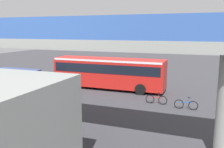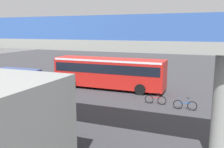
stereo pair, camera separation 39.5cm
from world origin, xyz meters
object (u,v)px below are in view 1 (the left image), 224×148
object	(u,v)px
bicycle_red	(156,99)
traffic_sign	(139,67)
city_bus	(109,71)
bicycle_blue	(186,105)
pedestrian	(107,75)
parked_van	(16,78)

from	to	relation	value
bicycle_red	traffic_sign	distance (m)	7.87
city_bus	bicycle_blue	distance (m)	9.14
bicycle_red	traffic_sign	size ratio (longest dim) A/B	0.63
city_bus	pedestrian	xyz separation A→B (m)	(1.21, -2.59, -1.00)
parked_van	pedestrian	distance (m)	9.73
bicycle_blue	bicycle_red	size ratio (longest dim) A/B	1.00
city_bus	bicycle_blue	bearing A→B (deg)	152.38
city_bus	pedestrian	bearing A→B (deg)	-64.86
bicycle_red	parked_van	bearing A→B (deg)	0.03
parked_van	bicycle_red	xyz separation A→B (m)	(-14.33, -0.01, -0.81)
bicycle_blue	traffic_sign	distance (m)	9.59
parked_van	city_bus	bearing A→B (deg)	-157.63
bicycle_red	pedestrian	xyz separation A→B (m)	(6.82, -6.17, 0.51)
bicycle_blue	pedestrian	world-z (taller)	pedestrian
bicycle_red	pedestrian	size ratio (longest dim) A/B	0.99
bicycle_blue	pedestrian	size ratio (longest dim) A/B	0.99
city_bus	pedestrian	world-z (taller)	city_bus
parked_van	pedestrian	world-z (taller)	parked_van
parked_van	bicycle_blue	size ratio (longest dim) A/B	2.71
bicycle_blue	parked_van	bearing A→B (deg)	-2.01
pedestrian	traffic_sign	xyz separation A→B (m)	(-3.54, -0.81, 1.00)
city_bus	pedestrian	distance (m)	3.03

